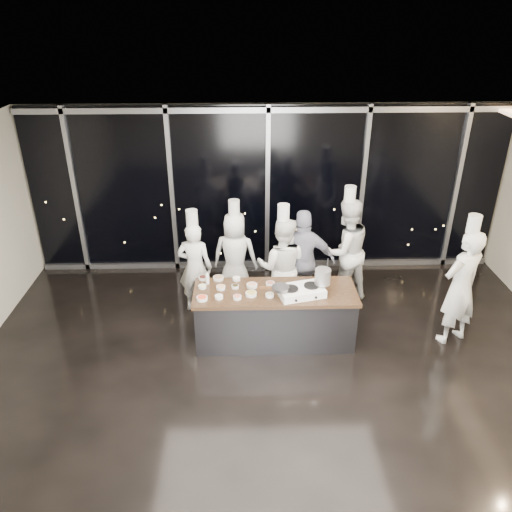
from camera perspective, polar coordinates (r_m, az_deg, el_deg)
The scene contains 15 objects.
ground at distance 7.33m, azimuth 2.53°, elevation -13.70°, with size 9.00×9.00×0.00m, color black.
room_shell at distance 6.13m, azimuth 4.59°, elevation 2.52°, with size 9.02×7.02×3.21m.
window_wall at distance 9.53m, azimuth 1.31°, elevation 7.49°, with size 8.90×0.11×3.20m.
demo_counter at distance 7.77m, azimuth 2.14°, elevation -6.83°, with size 2.46×0.86×0.90m.
stove at distance 7.43m, azimuth 5.16°, elevation -4.00°, with size 0.74×0.56×0.14m.
frying_pan at distance 7.29m, azimuth 2.74°, elevation -3.66°, with size 0.47×0.32×0.04m.
stock_pot at distance 7.45m, azimuth 7.63°, elevation -2.34°, with size 0.24×0.24×0.24m, color #B2B2B4.
prep_bowls at distance 7.56m, azimuth -2.74°, elevation -3.66°, with size 1.18×0.76×0.05m.
squeeze_bottle at distance 7.70m, azimuth -5.58°, elevation -2.52°, with size 0.06×0.06×0.21m.
chef_far_left at distance 8.42m, azimuth -7.00°, elevation -1.21°, with size 0.64×0.47×1.84m.
chef_left at distance 8.76m, azimuth -2.41°, elevation 0.11°, with size 0.86×0.63×1.84m.
chef_center at distance 8.25m, azimuth 2.99°, elevation -1.22°, with size 0.96×0.81×1.97m.
guest at distance 8.38m, azimuth 5.39°, elevation -0.62°, with size 1.09×0.50×1.82m.
chef_right at distance 8.78m, azimuth 10.13°, elevation 0.66°, with size 1.11×1.00×2.11m.
chef_side at distance 8.13m, azimuth 22.34°, elevation -3.23°, with size 0.82×0.70×2.12m.
Camera 1 is at (-0.47, -5.55, 4.77)m, focal length 35.00 mm.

